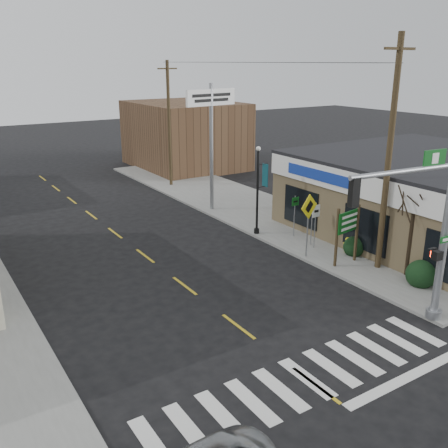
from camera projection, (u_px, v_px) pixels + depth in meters
ground at (316, 385)px, 14.48m from camera, size 140.00×140.00×0.00m
sidewalk_right at (278, 219)px, 29.48m from camera, size 6.00×38.00×0.13m
center_line at (185, 286)px, 20.88m from camera, size 0.12×56.00×0.01m
crosswalk at (307, 378)px, 14.80m from camera, size 11.00×2.20×0.01m
thrift_store at (446, 201)px, 26.10m from camera, size 12.00×14.00×4.00m
bldg_distant_right at (185, 135)px, 43.77m from camera, size 8.00×10.00×5.60m
traffic_signal_pole at (434, 224)px, 16.55m from camera, size 4.87×0.38×6.17m
guide_sign at (348, 227)px, 22.33m from camera, size 1.54×0.13×2.70m
fire_hydrant at (347, 244)px, 24.08m from camera, size 0.24×0.24×0.76m
ped_crossing_sign at (309, 215)px, 23.04m from camera, size 1.19×0.08×3.06m
lamp_post at (259, 184)px, 26.06m from camera, size 0.61×0.48×4.69m
dance_center_sign at (211, 117)px, 29.59m from camera, size 3.58×0.22×7.62m
bare_tree at (416, 193)px, 20.52m from camera, size 2.33×2.33×4.65m
shrub_front at (421, 274)px, 20.55m from camera, size 1.22×1.22×0.91m
shrub_back at (354, 247)px, 23.81m from camera, size 1.02×1.02×0.77m
utility_pole_near at (389, 155)px, 20.90m from camera, size 1.73×0.26×9.95m
utility_pole_far at (169, 123)px, 36.05m from camera, size 1.55×0.23×8.91m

